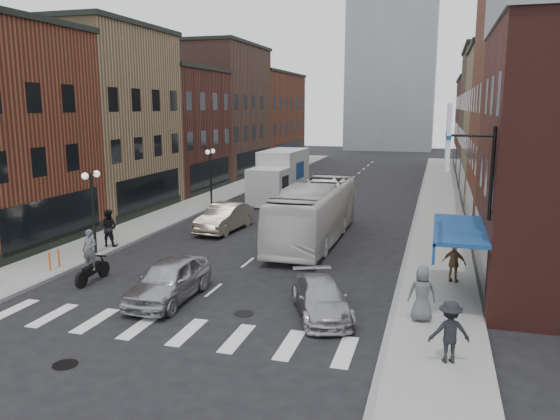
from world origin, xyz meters
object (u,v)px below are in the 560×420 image
object	(u,v)px
curb_car	(321,298)
ped_right_a	(450,332)
streetlamp_far	(211,166)
transit_bus	(314,213)
box_truck	(280,176)
ped_right_c	(422,293)
bike_rack	(54,260)
ped_left_solo	(108,228)
sedan_left_near	(169,280)
billboard_sign	(451,137)
ped_right_b	(454,263)
sedan_left_far	(225,217)
streetlamp_near	(92,197)
motorcycle_rider	(91,258)

from	to	relation	value
curb_car	ped_right_a	xyz separation A→B (m)	(4.18, -2.75, 0.43)
streetlamp_far	transit_bus	bearing A→B (deg)	-40.75
box_truck	ped_right_a	size ratio (longest dim) A/B	4.96
ped_right_c	bike_rack	bearing A→B (deg)	-13.63
bike_rack	ped_right_c	bearing A→B (deg)	-5.73
ped_left_solo	ped_right_a	size ratio (longest dim) A/B	1.08
sedan_left_near	box_truck	bearing A→B (deg)	95.23
billboard_sign	ped_left_solo	distance (m)	17.61
curb_car	ped_right_b	distance (m)	6.42
billboard_sign	curb_car	xyz separation A→B (m)	(-3.99, -0.86, -5.53)
box_truck	sedan_left_far	xyz separation A→B (m)	(-0.09, -11.06, -1.07)
transit_bus	curb_car	size ratio (longest dim) A/B	2.69
streetlamp_near	ped_right_a	bearing A→B (deg)	-23.70
billboard_sign	sedan_left_far	size ratio (longest dim) A/B	0.77
sedan_left_far	ped_right_a	size ratio (longest dim) A/B	2.72
sedan_left_far	ped_left_solo	size ratio (longest dim) A/B	2.52
streetlamp_far	ped_right_b	bearing A→B (deg)	-39.89
sedan_left_near	ped_right_c	size ratio (longest dim) A/B	2.45
sedan_left_far	bike_rack	bearing A→B (deg)	-107.95
bike_rack	transit_bus	world-z (taller)	transit_bus
bike_rack	ped_right_c	xyz separation A→B (m)	(15.55, -1.56, 0.53)
sedan_left_near	ped_left_solo	size ratio (longest dim) A/B	2.41
bike_rack	sedan_left_far	distance (m)	10.39
billboard_sign	box_truck	bearing A→B (deg)	119.24
streetlamp_near	ped_right_b	world-z (taller)	streetlamp_near
billboard_sign	ped_right_a	world-z (taller)	billboard_sign
billboard_sign	sedan_left_near	size ratio (longest dim) A/B	0.81
transit_bus	sedan_left_near	size ratio (longest dim) A/B	2.45
motorcycle_rider	sedan_left_far	world-z (taller)	motorcycle_rider
box_truck	bike_rack	bearing A→B (deg)	-99.89
streetlamp_near	box_truck	size ratio (longest dim) A/B	0.47
sedan_left_near	ped_right_c	distance (m)	9.11
ped_left_solo	bike_rack	bearing A→B (deg)	84.39
bike_rack	sedan_left_near	distance (m)	6.70
streetlamp_near	curb_car	world-z (taller)	streetlamp_near
sedan_left_near	sedan_left_far	bearing A→B (deg)	101.18
streetlamp_near	transit_bus	world-z (taller)	streetlamp_near
streetlamp_far	ped_left_solo	world-z (taller)	streetlamp_far
sedan_left_near	curb_car	size ratio (longest dim) A/B	1.10
billboard_sign	box_truck	xyz separation A→B (m)	(-11.98, 21.40, -4.27)
transit_bus	sedan_left_far	size ratio (longest dim) A/B	2.33
ped_right_b	ped_right_c	size ratio (longest dim) A/B	0.85
billboard_sign	ped_left_solo	world-z (taller)	billboard_sign
ped_right_b	streetlamp_near	bearing A→B (deg)	17.39
billboard_sign	sedan_left_far	bearing A→B (deg)	139.42
ped_right_a	sedan_left_far	bearing A→B (deg)	-63.91
ped_left_solo	ped_right_c	size ratio (longest dim) A/B	1.02
ped_right_b	sedan_left_near	bearing A→B (deg)	41.34
sedan_left_near	sedan_left_far	size ratio (longest dim) A/B	0.95
sedan_left_far	curb_car	bearing A→B (deg)	-48.78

